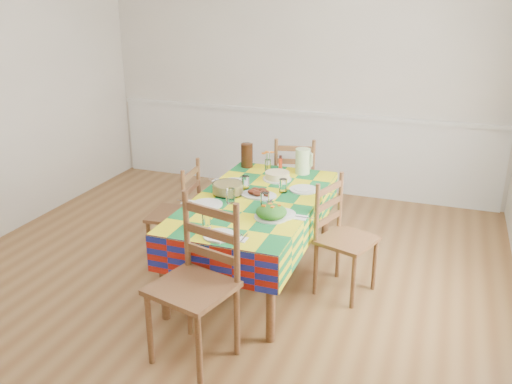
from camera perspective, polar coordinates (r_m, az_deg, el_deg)
room at (r=3.75m, az=-5.65°, el=7.64°), size 4.58×5.08×2.78m
wainscot at (r=6.23m, az=4.43°, el=4.66°), size 4.41×0.06×0.92m
dining_table at (r=4.20m, az=-0.04°, el=-1.64°), size 0.93×1.72×0.67m
setting_near_head at (r=3.59m, az=-4.28°, el=-4.00°), size 0.36×0.24×0.11m
setting_left_near at (r=4.07m, az=-4.36°, el=-0.96°), size 0.43×0.26×0.11m
setting_left_far at (r=4.46m, az=-1.97°, el=1.04°), size 0.40×0.24×0.11m
setting_right_near at (r=3.91m, az=2.00°, el=-1.80°), size 0.44×0.25×0.11m
setting_right_far at (r=4.34m, az=4.33°, el=0.41°), size 0.43×0.25×0.11m
meat_platter at (r=4.22m, az=0.27°, el=-0.12°), size 0.29×0.21×0.06m
salad_platter at (r=3.82m, az=1.63°, el=-2.16°), size 0.24×0.24×0.10m
pasta_bowl at (r=4.27m, az=-2.98°, el=0.39°), size 0.24×0.24×0.09m
cake at (r=4.59m, az=2.25°, el=1.70°), size 0.24×0.24×0.07m
serving_utensils at (r=4.04m, az=1.01°, el=-1.39°), size 0.12×0.27×0.01m
flower_vase at (r=4.82m, az=1.25°, el=3.19°), size 0.11×0.09×0.18m
hot_sauce at (r=4.82m, az=2.59°, el=3.09°), size 0.03×0.03×0.14m
green_pitcher at (r=4.74m, az=4.94°, el=3.25°), size 0.13×0.13×0.22m
tea_pitcher at (r=4.90m, az=-0.96°, el=3.88°), size 0.11×0.11×0.22m
name_card at (r=3.46m, az=-4.32°, el=-5.24°), size 0.08×0.02×0.02m
chair_near at (r=3.34m, az=-6.24°, el=-9.64°), size 0.55×0.53×1.03m
chair_far at (r=5.21m, az=4.10°, el=1.01°), size 0.47×0.46×0.91m
chair_left at (r=4.52m, az=-8.19°, el=-2.39°), size 0.41×0.43×0.88m
chair_right at (r=4.11m, az=9.06°, el=-4.84°), size 0.48×0.49×0.89m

